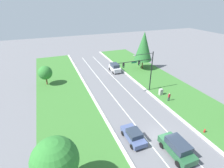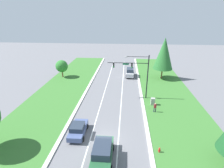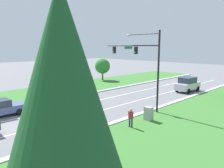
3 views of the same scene
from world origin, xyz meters
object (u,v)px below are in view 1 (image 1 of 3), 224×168
(slate_blue_sedan, at_px, (133,135))
(fire_hydrant, at_px, (205,131))
(forest_suv, at_px, (177,148))
(utility_cabinet, at_px, (161,92))
(pedestrian, at_px, (169,97))
(traffic_signal_mast, at_px, (143,67))
(oak_far_left_tree, at_px, (55,160))
(conifer_far_right_tree, at_px, (144,46))
(silver_suv, at_px, (115,68))
(oak_near_left_tree, at_px, (45,73))

(slate_blue_sedan, height_order, fire_hydrant, slate_blue_sedan)
(forest_suv, xyz_separation_m, utility_cabinet, (7.11, 13.20, -0.41))
(pedestrian, bearing_deg, forest_suv, 58.00)
(traffic_signal_mast, height_order, oak_far_left_tree, traffic_signal_mast)
(utility_cabinet, bearing_deg, conifer_far_right_tree, 74.25)
(silver_suv, distance_m, utility_cabinet, 15.53)
(slate_blue_sedan, height_order, oak_far_left_tree, oak_far_left_tree)
(slate_blue_sedan, xyz_separation_m, forest_suv, (3.81, -4.07, 0.25))
(oak_near_left_tree, bearing_deg, conifer_far_right_tree, 2.34)
(utility_cabinet, distance_m, conifer_far_right_tree, 15.83)
(silver_suv, xyz_separation_m, fire_hydrant, (3.06, -26.62, -0.78))
(traffic_signal_mast, xyz_separation_m, slate_blue_sedan, (-7.97, -11.81, -4.69))
(utility_cabinet, bearing_deg, silver_suv, 104.21)
(traffic_signal_mast, xyz_separation_m, silver_suv, (-0.86, 12.36, -4.38))
(utility_cabinet, distance_m, pedestrian, 2.52)
(utility_cabinet, relative_size, oak_near_left_tree, 0.30)
(forest_suv, distance_m, oak_near_left_tree, 29.88)
(fire_hydrant, xyz_separation_m, oak_near_left_tree, (-20.21, 24.80, 2.54))
(pedestrian, relative_size, conifer_far_right_tree, 0.17)
(traffic_signal_mast, relative_size, utility_cabinet, 6.30)
(conifer_far_right_tree, bearing_deg, oak_far_left_tree, -132.84)
(slate_blue_sedan, distance_m, pedestrian, 12.78)
(utility_cabinet, height_order, fire_hydrant, utility_cabinet)
(oak_far_left_tree, bearing_deg, forest_suv, -2.17)
(silver_suv, distance_m, fire_hydrant, 26.81)
(pedestrian, height_order, oak_far_left_tree, oak_far_left_tree)
(pedestrian, bearing_deg, oak_far_left_tree, 27.57)
(pedestrian, xyz_separation_m, oak_near_left_tree, (-20.96, 15.72, 1.94))
(utility_cabinet, height_order, oak_near_left_tree, oak_near_left_tree)
(pedestrian, height_order, oak_near_left_tree, oak_near_left_tree)
(forest_suv, bearing_deg, oak_near_left_tree, 117.25)
(fire_hydrant, bearing_deg, pedestrian, 85.23)
(slate_blue_sedan, relative_size, oak_near_left_tree, 0.98)
(pedestrian, height_order, fire_hydrant, pedestrian)
(slate_blue_sedan, distance_m, forest_suv, 5.58)
(silver_suv, distance_m, pedestrian, 17.96)
(traffic_signal_mast, bearing_deg, utility_cabinet, -42.34)
(pedestrian, distance_m, conifer_far_right_tree, 18.03)
(utility_cabinet, relative_size, oak_far_left_tree, 0.21)
(silver_suv, relative_size, forest_suv, 0.93)
(forest_suv, height_order, pedestrian, forest_suv)
(conifer_far_right_tree, bearing_deg, utility_cabinet, -105.75)
(oak_near_left_tree, relative_size, oak_far_left_tree, 0.69)
(forest_suv, xyz_separation_m, fire_hydrant, (6.37, 1.62, -0.73))
(forest_suv, height_order, oak_far_left_tree, oak_far_left_tree)
(slate_blue_sedan, height_order, forest_suv, forest_suv)
(slate_blue_sedan, relative_size, utility_cabinet, 3.28)
(forest_suv, relative_size, oak_far_left_tree, 0.77)
(forest_suv, bearing_deg, pedestrian, 55.94)
(silver_suv, height_order, oak_far_left_tree, oak_far_left_tree)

